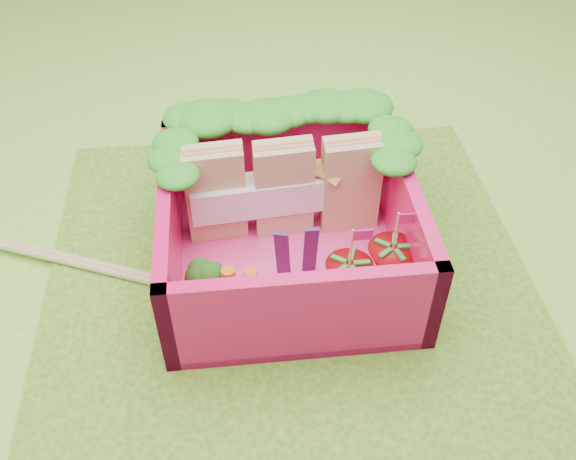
# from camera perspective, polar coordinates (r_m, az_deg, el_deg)

# --- Properties ---
(ground) EXTENTS (14.00, 14.00, 0.00)m
(ground) POSITION_cam_1_polar(r_m,az_deg,el_deg) (3.51, 0.12, -4.39)
(ground) COLOR #83C638
(ground) RESTS_ON ground
(placemat) EXTENTS (2.60, 2.60, 0.03)m
(placemat) POSITION_cam_1_polar(r_m,az_deg,el_deg) (3.50, 0.12, -4.23)
(placemat) COLOR #4F8C1F
(placemat) RESTS_ON ground
(bento_floor) EXTENTS (1.30, 1.30, 0.05)m
(bento_floor) POSITION_cam_1_polar(r_m,az_deg,el_deg) (3.54, 0.05, -2.64)
(bento_floor) COLOR #FF4191
(bento_floor) RESTS_ON placemat
(bento_box) EXTENTS (1.30, 1.30, 0.55)m
(bento_box) POSITION_cam_1_polar(r_m,az_deg,el_deg) (3.36, 0.05, 0.31)
(bento_box) COLOR #FB1562
(bento_box) RESTS_ON placemat
(lettuce_ruffle) EXTENTS (1.43, 0.77, 0.11)m
(lettuce_ruffle) POSITION_cam_1_polar(r_m,az_deg,el_deg) (3.53, -0.78, 9.54)
(lettuce_ruffle) COLOR #1E8E19
(lettuce_ruffle) RESTS_ON bento_box
(sandwich_stack) EXTENTS (1.07, 0.25, 0.57)m
(sandwich_stack) POSITION_cam_1_polar(r_m,az_deg,el_deg) (3.51, -0.28, 3.69)
(sandwich_stack) COLOR tan
(sandwich_stack) RESTS_ON bento_floor
(broccoli) EXTENTS (0.32, 0.32, 0.25)m
(broccoli) POSITION_cam_1_polar(r_m,az_deg,el_deg) (3.20, -7.69, -4.28)
(broccoli) COLOR #6AA04D
(broccoli) RESTS_ON bento_floor
(carrot_sticks) EXTENTS (0.18, 0.10, 0.28)m
(carrot_sticks) POSITION_cam_1_polar(r_m,az_deg,el_deg) (3.20, -4.31, -5.20)
(carrot_sticks) COLOR orange
(carrot_sticks) RESTS_ON bento_floor
(purple_wedges) EXTENTS (0.22, 0.05, 0.38)m
(purple_wedges) POSITION_cam_1_polar(r_m,az_deg,el_deg) (3.28, 0.76, -2.00)
(purple_wedges) COLOR #541C63
(purple_wedges) RESTS_ON bento_floor
(strawberry_left) EXTENTS (0.24, 0.24, 0.48)m
(strawberry_left) POSITION_cam_1_polar(r_m,az_deg,el_deg) (3.24, 5.36, -4.49)
(strawberry_left) COLOR #B30F0B
(strawberry_left) RESTS_ON bento_floor
(strawberry_right) EXTENTS (0.26, 0.26, 0.50)m
(strawberry_right) POSITION_cam_1_polar(r_m,az_deg,el_deg) (3.33, 9.11, -3.13)
(strawberry_right) COLOR #B30F0B
(strawberry_right) RESTS_ON bento_floor
(snap_peas) EXTENTS (0.60, 0.40, 0.05)m
(snap_peas) POSITION_cam_1_polar(r_m,az_deg,el_deg) (3.33, 6.21, -5.63)
(snap_peas) COLOR #56A433
(snap_peas) RESTS_ON bento_floor
(chopsticks) EXTENTS (1.96, 0.86, 0.04)m
(chopsticks) POSITION_cam_1_polar(r_m,az_deg,el_deg) (3.63, -15.67, -3.36)
(chopsticks) COLOR #D6BB75
(chopsticks) RESTS_ON placemat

